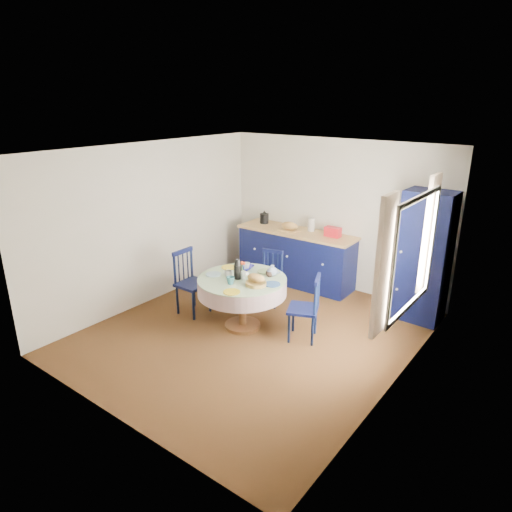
% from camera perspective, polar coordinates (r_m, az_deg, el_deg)
% --- Properties ---
extents(floor, '(4.50, 4.50, 0.00)m').
position_cam_1_polar(floor, '(6.45, -0.38, -9.63)').
color(floor, black).
rests_on(floor, ground).
extents(ceiling, '(4.50, 4.50, 0.00)m').
position_cam_1_polar(ceiling, '(5.68, -0.44, 13.04)').
color(ceiling, white).
rests_on(ceiling, wall_back).
extents(wall_back, '(4.00, 0.02, 2.50)m').
position_cam_1_polar(wall_back, '(7.78, 9.76, 5.12)').
color(wall_back, white).
rests_on(wall_back, floor).
extents(wall_left, '(0.02, 4.50, 2.50)m').
position_cam_1_polar(wall_left, '(7.28, -13.03, 3.93)').
color(wall_left, white).
rests_on(wall_left, floor).
extents(wall_right, '(0.02, 4.50, 2.50)m').
position_cam_1_polar(wall_right, '(5.06, 17.91, -3.37)').
color(wall_right, white).
rests_on(wall_right, floor).
extents(window, '(0.10, 1.74, 1.45)m').
position_cam_1_polar(window, '(5.25, 18.86, 0.55)').
color(window, white).
rests_on(window, wall_right).
extents(kitchen_counter, '(2.13, 0.70, 1.18)m').
position_cam_1_polar(kitchen_counter, '(8.01, 5.08, 0.02)').
color(kitchen_counter, black).
rests_on(kitchen_counter, floor).
extents(pantry_cabinet, '(0.68, 0.50, 1.91)m').
position_cam_1_polar(pantry_cabinet, '(6.92, 20.27, -0.15)').
color(pantry_cabinet, black).
rests_on(pantry_cabinet, floor).
extents(dining_table, '(1.24, 1.24, 1.03)m').
position_cam_1_polar(dining_table, '(6.34, -1.66, -3.83)').
color(dining_table, '#542B18').
rests_on(dining_table, floor).
extents(chair_left, '(0.42, 0.44, 0.98)m').
position_cam_1_polar(chair_left, '(6.92, -8.14, -3.20)').
color(chair_left, black).
rests_on(chair_left, floor).
extents(chair_far, '(0.46, 0.45, 0.85)m').
position_cam_1_polar(chair_far, '(7.18, 1.73, -2.67)').
color(chair_far, black).
rests_on(chair_far, floor).
extents(chair_right, '(0.52, 0.53, 0.91)m').
position_cam_1_polar(chair_right, '(6.15, 6.28, -6.43)').
color(chair_right, black).
rests_on(chair_right, floor).
extents(mug_a, '(0.11, 0.11, 0.09)m').
position_cam_1_polar(mug_a, '(6.36, -3.48, -2.21)').
color(mug_a, silver).
rests_on(mug_a, dining_table).
extents(mug_b, '(0.11, 0.11, 0.10)m').
position_cam_1_polar(mug_b, '(6.10, -3.21, -3.07)').
color(mug_b, '#296168').
rests_on(mug_b, dining_table).
extents(mug_c, '(0.11, 0.11, 0.09)m').
position_cam_1_polar(mug_c, '(6.35, 1.73, -2.23)').
color(mug_c, black).
rests_on(mug_c, dining_table).
extents(mug_d, '(0.10, 0.10, 0.10)m').
position_cam_1_polar(mug_d, '(6.62, -1.20, -1.26)').
color(mug_d, silver).
rests_on(mug_d, dining_table).
extents(cobalt_bowl, '(0.25, 0.25, 0.06)m').
position_cam_1_polar(cobalt_bowl, '(6.61, -1.43, -1.44)').
color(cobalt_bowl, navy).
rests_on(cobalt_bowl, dining_table).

